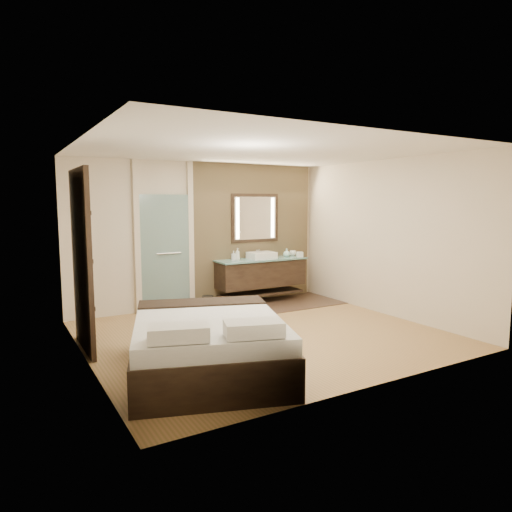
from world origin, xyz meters
TOP-DOWN VIEW (x-y plane):
  - floor at (0.00, 0.00)m, footprint 5.00×5.00m
  - tile_strip at (0.60, 1.60)m, footprint 3.80×1.30m
  - stone_wall at (1.10, 2.21)m, footprint 2.60×0.08m
  - vanity at (1.10, 1.92)m, footprint 1.85×0.55m
  - mirror_unit at (1.10, 2.16)m, footprint 1.06×0.04m
  - frosted_door at (-0.75, 2.20)m, footprint 1.10×0.12m
  - shoji_partition at (-2.43, 0.60)m, footprint 0.06×1.20m
  - bed at (-1.34, -1.00)m, footprint 2.24×2.51m
  - bath_mat at (0.15, 0.75)m, footprint 0.76×0.57m
  - waste_bin at (-0.10, 1.81)m, footprint 0.27×0.27m
  - tissue_box at (1.92, 1.78)m, footprint 0.15×0.15m
  - soap_bottle_a at (0.59, 1.94)m, footprint 0.10×0.10m
  - soap_bottle_b at (0.53, 1.99)m, footprint 0.09×0.10m
  - soap_bottle_c at (1.70, 1.92)m, footprint 0.14×0.14m
  - cup at (1.91, 2.01)m, footprint 0.16×0.16m

SIDE VIEW (x-z plane):
  - floor at x=0.00m, z-range 0.00..0.00m
  - tile_strip at x=0.60m, z-range 0.00..0.01m
  - bath_mat at x=0.15m, z-range 0.01..0.03m
  - waste_bin at x=-0.10m, z-range 0.00..0.27m
  - bed at x=-1.34m, z-range -0.07..0.74m
  - vanity at x=1.10m, z-range 0.14..1.02m
  - tissue_box at x=1.92m, z-range 0.86..0.97m
  - cup at x=1.91m, z-range 0.86..0.97m
  - soap_bottle_c at x=1.70m, z-range 0.86..1.03m
  - soap_bottle_b at x=0.53m, z-range 0.86..1.04m
  - soap_bottle_a at x=0.59m, z-range 0.86..1.09m
  - frosted_door at x=-0.75m, z-range -0.21..2.49m
  - shoji_partition at x=-2.43m, z-range 0.01..2.41m
  - stone_wall at x=1.10m, z-range 0.00..2.70m
  - mirror_unit at x=1.10m, z-range 1.17..2.13m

